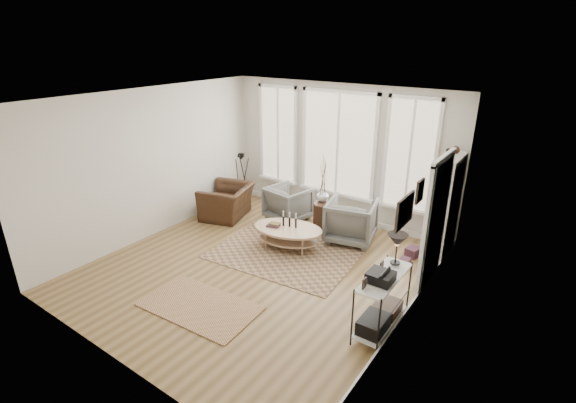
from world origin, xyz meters
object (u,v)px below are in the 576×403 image
Objects in this scene: bookcase at (445,208)px; armchair_right at (351,221)px; coffee_table at (288,232)px; armchair_left at (288,203)px; low_shelf at (383,297)px; side_table at (323,194)px; accent_chair at (227,201)px.

armchair_right is at bearing -167.71° from bookcase.
coffee_table is 1.32m from armchair_left.
side_table is at bearing 134.84° from low_shelf.
low_shelf is at bearing -45.16° from side_table.
bookcase is 2.46× the size of armchair_left.
side_table is at bearing -168.93° from armchair_left.
armchair_left is 0.94m from side_table.
low_shelf is at bearing 112.67° from armchair_right.
armchair_right is 0.82m from side_table.
low_shelf is 4.66m from accent_chair.
side_table is at bearing -23.75° from armchair_right.
bookcase reaches higher than accent_chair.
armchair_right is (-1.57, 2.17, -0.09)m from low_shelf.
bookcase is 2.23× the size of armchair_right.
coffee_table is at bearing -151.80° from bookcase.
low_shelf reaches higher than armchair_left.
accent_chair is at bearing 159.25° from low_shelf.
armchair_left reaches higher than coffee_table.
accent_chair is at bearing -168.83° from bookcase.
low_shelf is 0.81× the size of side_table.
armchair_right is at bearing 83.42° from accent_chair.
low_shelf is 3.89m from armchair_left.
coffee_table is at bearing 153.46° from low_shelf.
accent_chair is (-2.79, -0.52, -0.06)m from armchair_right.
low_shelf is 0.88× the size of coffee_table.
armchair_left is at bearing -175.84° from bookcase.
coffee_table is at bearing -95.97° from side_table.
armchair_left is 0.52× the size of side_table.
side_table reaches higher than accent_chair.
side_table reaches higher than coffee_table.
accent_chair is at bearing -2.66° from armchair_right.
armchair_right is at bearing -10.58° from side_table.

